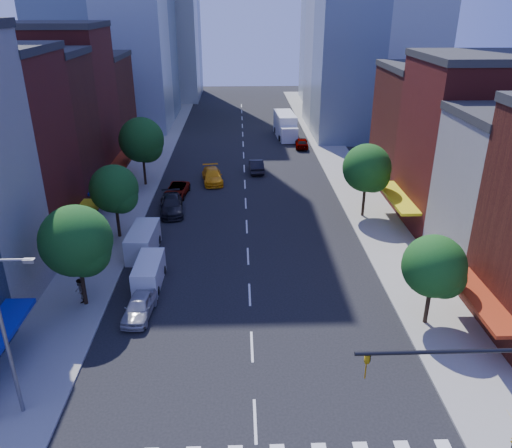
{
  "coord_description": "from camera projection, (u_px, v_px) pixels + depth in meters",
  "views": [
    {
      "loc": [
        -0.62,
        -19.04,
        19.51
      ],
      "look_at": [
        0.51,
        13.4,
        5.0
      ],
      "focal_mm": 35.0,
      "sensor_mm": 36.0,
      "label": 1
    }
  ],
  "objects": [
    {
      "name": "tree_left_far",
      "position": [
        143.0,
        142.0,
        55.65
      ],
      "size": [
        5.0,
        5.0,
        7.75
      ],
      "color": "black",
      "rests_on": "sidewalk_left"
    },
    {
      "name": "ground",
      "position": [
        255.0,
        421.0,
        25.36
      ],
      "size": [
        220.0,
        220.0,
        0.0
      ],
      "primitive_type": "plane",
      "color": "black",
      "rests_on": "ground"
    },
    {
      "name": "parked_car_front",
      "position": [
        139.0,
        306.0,
        33.58
      ],
      "size": [
        2.08,
        4.42,
        1.46
      ],
      "primitive_type": "imported",
      "rotation": [
        0.0,
        0.0,
        -0.08
      ],
      "color": "#ABAAAF",
      "rests_on": "ground"
    },
    {
      "name": "parked_car_rear",
      "position": [
        172.0,
        205.0,
        50.15
      ],
      "size": [
        2.97,
        5.8,
        1.61
      ],
      "primitive_type": "imported",
      "rotation": [
        0.0,
        0.0,
        0.13
      ],
      "color": "black",
      "rests_on": "ground"
    },
    {
      "name": "sidewalk_right",
      "position": [
        344.0,
        172.0,
        62.22
      ],
      "size": [
        5.0,
        120.0,
        0.15
      ],
      "primitive_type": "cube",
      "color": "gray",
      "rests_on": "ground"
    },
    {
      "name": "parked_car_second",
      "position": [
        146.0,
        237.0,
        43.53
      ],
      "size": [
        1.96,
        4.37,
        1.39
      ],
      "primitive_type": "imported",
      "rotation": [
        0.0,
        0.0,
        -0.12
      ],
      "color": "black",
      "rests_on": "ground"
    },
    {
      "name": "bldg_right_2",
      "position": [
        479.0,
        147.0,
        44.86
      ],
      "size": [
        12.0,
        10.0,
        15.0
      ],
      "primitive_type": "cube",
      "color": "maroon",
      "rests_on": "ground"
    },
    {
      "name": "traffic_car_far",
      "position": [
        302.0,
        143.0,
        72.38
      ],
      "size": [
        2.14,
        4.58,
        1.52
      ],
      "primitive_type": "imported",
      "rotation": [
        0.0,
        0.0,
        3.06
      ],
      "color": "#999999",
      "rests_on": "ground"
    },
    {
      "name": "bldg_left_5",
      "position": [
        82.0,
        111.0,
        64.92
      ],
      "size": [
        12.0,
        10.0,
        13.0
      ],
      "primitive_type": "cube",
      "color": "#4A1812",
      "rests_on": "ground"
    },
    {
      "name": "parked_car_third",
      "position": [
        177.0,
        190.0,
        54.55
      ],
      "size": [
        2.73,
        4.96,
        1.32
      ],
      "primitive_type": "imported",
      "rotation": [
        0.0,
        0.0,
        -0.12
      ],
      "color": "#999999",
      "rests_on": "ground"
    },
    {
      "name": "cargo_van_far",
      "position": [
        143.0,
        242.0,
        41.8
      ],
      "size": [
        2.27,
        5.22,
        2.19
      ],
      "rotation": [
        0.0,
        0.0,
        -0.04
      ],
      "color": "silver",
      "rests_on": "ground"
    },
    {
      "name": "tree_right_far",
      "position": [
        368.0,
        170.0,
        47.39
      ],
      "size": [
        4.6,
        4.6,
        7.2
      ],
      "color": "black",
      "rests_on": "sidewalk_right"
    },
    {
      "name": "bldg_left_3",
      "position": [
        28.0,
        138.0,
        48.09
      ],
      "size": [
        12.0,
        8.0,
        15.0
      ],
      "primitive_type": "cube",
      "color": "#4A1812",
      "rests_on": "ground"
    },
    {
      "name": "sidewalk_left",
      "position": [
        143.0,
        174.0,
        61.42
      ],
      "size": [
        5.0,
        120.0,
        0.15
      ],
      "primitive_type": "cube",
      "color": "gray",
      "rests_on": "ground"
    },
    {
      "name": "bldg_left_4",
      "position": [
        55.0,
        110.0,
        55.43
      ],
      "size": [
        12.0,
        9.0,
        17.0
      ],
      "primitive_type": "cube",
      "color": "maroon",
      "rests_on": "ground"
    },
    {
      "name": "streetlight",
      "position": [
        7.0,
        328.0,
        23.74
      ],
      "size": [
        2.25,
        0.25,
        9.0
      ],
      "color": "slate",
      "rests_on": "sidewalk_left"
    },
    {
      "name": "traffic_car_oncoming",
      "position": [
        256.0,
        166.0,
        62.21
      ],
      "size": [
        1.85,
        4.83,
        1.57
      ],
      "primitive_type": "imported",
      "rotation": [
        0.0,
        0.0,
        3.18
      ],
      "color": "black",
      "rests_on": "ground"
    },
    {
      "name": "tree_left_mid",
      "position": [
        116.0,
        191.0,
        43.15
      ],
      "size": [
        4.2,
        4.2,
        6.65
      ],
      "color": "black",
      "rests_on": "sidewalk_left"
    },
    {
      "name": "tree_left_near",
      "position": [
        78.0,
        244.0,
        32.98
      ],
      "size": [
        4.8,
        4.8,
        7.3
      ],
      "color": "black",
      "rests_on": "sidewalk_left"
    },
    {
      "name": "taxi",
      "position": [
        212.0,
        176.0,
        58.56
      ],
      "size": [
        2.91,
        5.64,
        1.56
      ],
      "primitive_type": "imported",
      "rotation": [
        0.0,
        0.0,
        0.14
      ],
      "color": "#FFA60D",
      "rests_on": "ground"
    },
    {
      "name": "bldg_right_3",
      "position": [
        437.0,
        132.0,
        54.39
      ],
      "size": [
        12.0,
        10.0,
        13.0
      ],
      "primitive_type": "cube",
      "color": "#4A1812",
      "rests_on": "ground"
    },
    {
      "name": "traffic_signal",
      "position": [
        508.0,
        423.0,
        19.87
      ],
      "size": [
        7.24,
        2.24,
        8.0
      ],
      "color": "black",
      "rests_on": "sidewalk_right"
    },
    {
      "name": "pedestrian_far",
      "position": [
        80.0,
        291.0,
        34.81
      ],
      "size": [
        0.8,
        0.96,
        1.78
      ],
      "primitive_type": "imported",
      "rotation": [
        0.0,
        0.0,
        -1.42
      ],
      "color": "#999999",
      "rests_on": "sidewalk_left"
    },
    {
      "name": "box_truck",
      "position": [
        285.0,
        126.0,
        77.88
      ],
      "size": [
        3.22,
        9.11,
        3.61
      ],
      "rotation": [
        0.0,
        0.0,
        0.06
      ],
      "color": "white",
      "rests_on": "ground"
    },
    {
      "name": "cargo_van_near",
      "position": [
        149.0,
        274.0,
        37.18
      ],
      "size": [
        1.92,
        4.59,
        1.95
      ],
      "rotation": [
        0.0,
        0.0,
        -0.01
      ],
      "color": "silver",
      "rests_on": "ground"
    },
    {
      "name": "tree_right_near",
      "position": [
        436.0,
        269.0,
        31.25
      ],
      "size": [
        4.0,
        4.0,
        6.2
      ],
      "color": "black",
      "rests_on": "sidewalk_right"
    }
  ]
}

